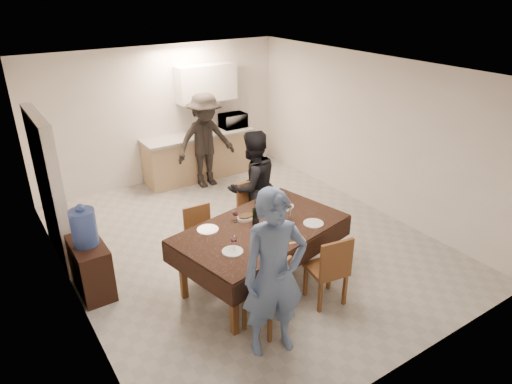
{
  "coord_description": "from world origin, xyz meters",
  "views": [
    {
      "loc": [
        -3.2,
        -5.13,
        3.65
      ],
      "look_at": [
        -0.0,
        -0.3,
        0.96
      ],
      "focal_mm": 32.0,
      "sensor_mm": 36.0,
      "label": 1
    }
  ],
  "objects_px": {
    "savoury_tart": "(286,236)",
    "water_pitcher": "(286,214)",
    "microwave": "(233,121)",
    "console": "(91,268)",
    "wine_bottle": "(256,214)",
    "person_far": "(252,186)",
    "water_jug": "(84,228)",
    "person_near": "(274,275)",
    "dining_table": "(261,230)",
    "person_kitchen": "(206,141)"
  },
  "relations": [
    {
      "from": "wine_bottle",
      "to": "microwave",
      "type": "distance_m",
      "value": 4.05
    },
    {
      "from": "console",
      "to": "microwave",
      "type": "bearing_deg",
      "value": 35.59
    },
    {
      "from": "wine_bottle",
      "to": "person_far",
      "type": "relative_size",
      "value": 0.2
    },
    {
      "from": "console",
      "to": "wine_bottle",
      "type": "xyz_separation_m",
      "value": [
        1.86,
        -0.98,
        0.65
      ]
    },
    {
      "from": "water_jug",
      "to": "savoury_tart",
      "type": "height_order",
      "value": "water_jug"
    },
    {
      "from": "console",
      "to": "person_far",
      "type": "height_order",
      "value": "person_far"
    },
    {
      "from": "dining_table",
      "to": "person_far",
      "type": "height_order",
      "value": "person_far"
    },
    {
      "from": "dining_table",
      "to": "water_jug",
      "type": "bearing_deg",
      "value": 139.63
    },
    {
      "from": "person_kitchen",
      "to": "person_far",
      "type": "bearing_deg",
      "value": -99.22
    },
    {
      "from": "water_jug",
      "to": "person_kitchen",
      "type": "xyz_separation_m",
      "value": [
        2.81,
        2.19,
        -0.03
      ]
    },
    {
      "from": "savoury_tart",
      "to": "person_far",
      "type": "bearing_deg",
      "value": 72.53
    },
    {
      "from": "console",
      "to": "person_far",
      "type": "distance_m",
      "value": 2.51
    },
    {
      "from": "console",
      "to": "savoury_tart",
      "type": "distance_m",
      "value": 2.5
    },
    {
      "from": "savoury_tart",
      "to": "person_near",
      "type": "relative_size",
      "value": 0.22
    },
    {
      "from": "wine_bottle",
      "to": "water_jug",
      "type": "bearing_deg",
      "value": 152.24
    },
    {
      "from": "console",
      "to": "water_jug",
      "type": "bearing_deg",
      "value": 90.0
    },
    {
      "from": "dining_table",
      "to": "water_pitcher",
      "type": "distance_m",
      "value": 0.38
    },
    {
      "from": "water_jug",
      "to": "person_near",
      "type": "distance_m",
      "value": 2.48
    },
    {
      "from": "microwave",
      "to": "person_far",
      "type": "bearing_deg",
      "value": 64.81
    },
    {
      "from": "water_jug",
      "to": "person_far",
      "type": "height_order",
      "value": "person_far"
    },
    {
      "from": "console",
      "to": "microwave",
      "type": "relative_size",
      "value": 1.47
    },
    {
      "from": "person_kitchen",
      "to": "console",
      "type": "bearing_deg",
      "value": -142.08
    },
    {
      "from": "savoury_tart",
      "to": "microwave",
      "type": "xyz_separation_m",
      "value": [
        1.68,
        4.04,
        0.19
      ]
    },
    {
      "from": "dining_table",
      "to": "savoury_tart",
      "type": "height_order",
      "value": "savoury_tart"
    },
    {
      "from": "wine_bottle",
      "to": "savoury_tart",
      "type": "distance_m",
      "value": 0.48
    },
    {
      "from": "water_pitcher",
      "to": "microwave",
      "type": "height_order",
      "value": "microwave"
    },
    {
      "from": "water_jug",
      "to": "person_near",
      "type": "relative_size",
      "value": 0.25
    },
    {
      "from": "dining_table",
      "to": "microwave",
      "type": "height_order",
      "value": "microwave"
    },
    {
      "from": "wine_bottle",
      "to": "person_far",
      "type": "distance_m",
      "value": 1.18
    },
    {
      "from": "dining_table",
      "to": "person_far",
      "type": "xyz_separation_m",
      "value": [
        0.55,
        1.05,
        0.07
      ]
    },
    {
      "from": "water_jug",
      "to": "person_near",
      "type": "bearing_deg",
      "value": -56.87
    },
    {
      "from": "dining_table",
      "to": "console",
      "type": "height_order",
      "value": "dining_table"
    },
    {
      "from": "person_far",
      "to": "person_kitchen",
      "type": "height_order",
      "value": "person_kitchen"
    },
    {
      "from": "microwave",
      "to": "person_far",
      "type": "height_order",
      "value": "person_far"
    },
    {
      "from": "dining_table",
      "to": "microwave",
      "type": "xyz_separation_m",
      "value": [
        1.78,
        3.66,
        0.26
      ]
    },
    {
      "from": "microwave",
      "to": "person_near",
      "type": "bearing_deg",
      "value": 63.7
    },
    {
      "from": "savoury_tart",
      "to": "water_pitcher",
      "type": "bearing_deg",
      "value": 52.85
    },
    {
      "from": "savoury_tart",
      "to": "person_far",
      "type": "distance_m",
      "value": 1.5
    },
    {
      "from": "water_jug",
      "to": "microwave",
      "type": "bearing_deg",
      "value": 35.59
    },
    {
      "from": "microwave",
      "to": "person_near",
      "type": "relative_size",
      "value": 0.28
    },
    {
      "from": "water_pitcher",
      "to": "person_kitchen",
      "type": "relative_size",
      "value": 0.12
    },
    {
      "from": "person_near",
      "to": "person_far",
      "type": "xyz_separation_m",
      "value": [
        1.1,
        2.1,
        -0.08
      ]
    },
    {
      "from": "microwave",
      "to": "dining_table",
      "type": "bearing_deg",
      "value": 64.1
    },
    {
      "from": "dining_table",
      "to": "person_near",
      "type": "height_order",
      "value": "person_near"
    },
    {
      "from": "water_pitcher",
      "to": "console",
      "type": "bearing_deg",
      "value": 154.48
    },
    {
      "from": "dining_table",
      "to": "person_kitchen",
      "type": "bearing_deg",
      "value": 62.28
    },
    {
      "from": "console",
      "to": "person_near",
      "type": "relative_size",
      "value": 0.4
    },
    {
      "from": "water_jug",
      "to": "console",
      "type": "bearing_deg",
      "value": -90.0
    },
    {
      "from": "water_pitcher",
      "to": "microwave",
      "type": "distance_m",
      "value": 3.98
    },
    {
      "from": "microwave",
      "to": "water_jug",
      "type": "bearing_deg",
      "value": 35.59
    }
  ]
}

